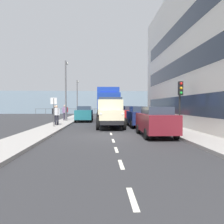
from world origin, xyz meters
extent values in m
plane|color=#2D2D30|center=(0.00, -11.35, 0.00)|extent=(80.00, 80.00, 0.00)
cube|color=#9E9993|center=(-4.47, -11.35, 0.07)|extent=(2.00, 44.00, 0.15)
cube|color=#9E9993|center=(4.47, -11.35, 0.07)|extent=(2.00, 44.00, 0.15)
cube|color=silver|center=(0.00, 8.65, 0.00)|extent=(0.12, 1.10, 0.01)
cube|color=silver|center=(0.00, 6.19, 0.00)|extent=(0.12, 1.10, 0.01)
cube|color=silver|center=(0.00, 3.98, 0.00)|extent=(0.12, 1.10, 0.01)
cube|color=silver|center=(0.00, 1.69, 0.00)|extent=(0.12, 1.10, 0.01)
cube|color=silver|center=(0.00, -1.03, 0.00)|extent=(0.12, 1.10, 0.01)
cube|color=silver|center=(0.00, -3.63, 0.00)|extent=(0.12, 1.10, 0.01)
cube|color=silver|center=(0.00, -5.96, 0.00)|extent=(0.12, 1.10, 0.01)
cube|color=silver|center=(0.00, -8.25, 0.00)|extent=(0.12, 1.10, 0.01)
cube|color=silver|center=(0.00, -10.51, 0.00)|extent=(0.12, 1.10, 0.01)
cube|color=silver|center=(0.00, -13.32, 0.00)|extent=(0.12, 1.10, 0.01)
cube|color=silver|center=(0.00, -16.08, 0.00)|extent=(0.12, 1.10, 0.01)
cube|color=silver|center=(0.00, -18.32, 0.00)|extent=(0.12, 1.10, 0.01)
cube|color=silver|center=(0.00, -20.79, 0.00)|extent=(0.12, 1.10, 0.01)
cube|color=silver|center=(0.00, -23.69, 0.00)|extent=(0.12, 1.10, 0.01)
cube|color=silver|center=(0.00, -26.14, 0.00)|extent=(0.12, 1.10, 0.01)
cube|color=silver|center=(0.00, -28.43, 0.00)|extent=(0.12, 1.10, 0.01)
cube|color=silver|center=(0.00, -30.65, 0.00)|extent=(0.12, 1.10, 0.01)
cube|color=#2D3847|center=(-5.50, -4.36, 1.80)|extent=(0.08, 19.95, 1.40)
cube|color=#2D3847|center=(-5.50, -4.36, 4.80)|extent=(0.08, 19.95, 1.40)
cube|color=#2D3847|center=(-5.50, -4.36, 7.80)|extent=(0.08, 19.95, 1.40)
cube|color=gray|center=(0.00, -36.35, 2.50)|extent=(80.00, 0.80, 5.00)
cylinder|color=#4C5156|center=(-14.00, -32.75, 0.60)|extent=(0.08, 0.08, 1.20)
cylinder|color=#4C5156|center=(-12.00, -32.75, 0.60)|extent=(0.08, 0.08, 1.20)
cylinder|color=#4C5156|center=(-10.00, -32.75, 0.60)|extent=(0.08, 0.08, 1.20)
cylinder|color=#4C5156|center=(-8.00, -32.75, 0.60)|extent=(0.08, 0.08, 1.20)
cylinder|color=#4C5156|center=(-6.00, -32.75, 0.60)|extent=(0.08, 0.08, 1.20)
cylinder|color=#4C5156|center=(-4.00, -32.75, 0.60)|extent=(0.08, 0.08, 1.20)
cylinder|color=#4C5156|center=(-2.00, -32.75, 0.60)|extent=(0.08, 0.08, 1.20)
cylinder|color=#4C5156|center=(0.00, -32.75, 0.60)|extent=(0.08, 0.08, 1.20)
cylinder|color=#4C5156|center=(2.00, -32.75, 0.60)|extent=(0.08, 0.08, 1.20)
cylinder|color=#4C5156|center=(4.00, -32.75, 0.60)|extent=(0.08, 0.08, 1.20)
cylinder|color=#4C5156|center=(6.00, -32.75, 0.60)|extent=(0.08, 0.08, 1.20)
cylinder|color=#4C5156|center=(8.00, -32.75, 0.60)|extent=(0.08, 0.08, 1.20)
cylinder|color=#4C5156|center=(10.00, -32.75, 0.60)|extent=(0.08, 0.08, 1.20)
cylinder|color=#4C5156|center=(12.00, -32.75, 0.60)|extent=(0.08, 0.08, 1.20)
cylinder|color=#4C5156|center=(14.00, -32.75, 0.60)|extent=(0.08, 0.08, 1.20)
cube|color=#4C5156|center=(0.00, -32.75, 1.12)|extent=(28.00, 0.08, 0.08)
cube|color=black|center=(-0.09, -4.92, 0.60)|extent=(1.64, 5.60, 0.30)
cube|color=beige|center=(-0.09, -3.07, 1.10)|extent=(1.72, 1.90, 0.70)
cube|color=silver|center=(-0.09, -2.17, 1.07)|extent=(1.16, 0.08, 0.56)
sphere|color=white|center=(-0.83, -2.17, 1.20)|extent=(0.20, 0.20, 0.20)
sphere|color=white|center=(0.64, -2.17, 1.20)|extent=(0.20, 0.20, 0.20)
cube|color=beige|center=(-0.09, -4.58, 1.67)|extent=(1.93, 1.34, 1.15)
cube|color=#2D3847|center=(-0.09, -4.58, 2.15)|extent=(1.78, 1.23, 0.56)
cube|color=#2D2319|center=(-0.09, -6.26, 0.83)|extent=(2.10, 2.80, 0.16)
cube|color=black|center=(-1.10, -6.26, 1.15)|extent=(0.08, 2.80, 0.56)
cube|color=black|center=(0.91, -6.26, 1.15)|extent=(0.08, 2.80, 0.56)
cylinder|color=black|center=(-1.06, -3.24, 0.45)|extent=(0.24, 0.90, 0.90)
cylinder|color=black|center=(0.87, -3.24, 0.45)|extent=(0.24, 0.90, 0.90)
cylinder|color=black|center=(-1.06, -6.46, 0.45)|extent=(0.24, 0.90, 0.90)
cylinder|color=black|center=(0.87, -6.46, 0.45)|extent=(0.24, 0.90, 0.90)
cube|color=#193899|center=(-0.16, -10.84, 1.82)|extent=(2.40, 2.21, 2.60)
cube|color=#2D3847|center=(-0.16, -10.84, 2.39)|extent=(2.20, 2.04, 0.80)
cube|color=#1933B2|center=(-0.16, -10.84, 3.22)|extent=(1.75, 0.20, 0.16)
cube|color=#193899|center=(-0.16, -14.83, 2.37)|extent=(2.50, 5.95, 3.00)
cube|color=black|center=(-0.16, -13.90, 0.70)|extent=(2.00, 8.07, 0.36)
cylinder|color=black|center=(-1.31, -10.92, 0.52)|extent=(0.28, 1.04, 1.04)
cylinder|color=black|center=(0.99, -10.92, 0.52)|extent=(0.28, 1.04, 1.04)
cylinder|color=black|center=(-1.31, -14.53, 0.52)|extent=(0.28, 1.04, 1.04)
cylinder|color=black|center=(0.99, -14.53, 0.52)|extent=(0.28, 1.04, 1.04)
cylinder|color=black|center=(-1.31, -16.66, 0.52)|extent=(0.28, 1.04, 1.04)
cylinder|color=black|center=(0.99, -16.66, 0.52)|extent=(0.28, 1.04, 1.04)
cube|color=maroon|center=(-2.52, 0.21, 0.80)|extent=(1.66, 4.13, 1.00)
cube|color=#2D3847|center=(-2.52, 0.41, 1.51)|extent=(1.36, 2.27, 0.42)
cylinder|color=black|center=(-1.73, -1.07, 0.30)|extent=(0.18, 0.60, 0.60)
cylinder|color=black|center=(-3.31, -1.07, 0.30)|extent=(0.18, 0.60, 0.60)
cylinder|color=black|center=(-1.73, 1.49, 0.30)|extent=(0.18, 0.60, 0.60)
cylinder|color=black|center=(-3.31, 1.49, 0.30)|extent=(0.18, 0.60, 0.60)
cube|color=navy|center=(-2.52, -5.46, 0.80)|extent=(1.66, 3.98, 1.00)
cube|color=#2D3847|center=(-2.52, -5.26, 1.51)|extent=(1.36, 2.19, 0.42)
cylinder|color=black|center=(-1.73, -6.69, 0.30)|extent=(0.18, 0.60, 0.60)
cylinder|color=black|center=(-3.30, -6.69, 0.30)|extent=(0.18, 0.60, 0.60)
cylinder|color=black|center=(-1.73, -4.22, 0.30)|extent=(0.18, 0.60, 0.60)
cylinder|color=black|center=(-3.30, -4.22, 0.30)|extent=(0.18, 0.60, 0.60)
cube|color=#B21E1E|center=(-2.52, -11.31, 0.80)|extent=(1.72, 4.50, 1.00)
cube|color=#2D3847|center=(-2.52, -11.11, 1.51)|extent=(1.41, 2.47, 0.42)
cylinder|color=black|center=(-1.70, -12.70, 0.30)|extent=(0.18, 0.60, 0.60)
cylinder|color=black|center=(-3.34, -12.70, 0.30)|extent=(0.18, 0.60, 0.60)
cylinder|color=black|center=(-1.70, -9.91, 0.30)|extent=(0.18, 0.60, 0.60)
cylinder|color=black|center=(-3.34, -9.91, 0.30)|extent=(0.18, 0.60, 0.60)
cube|color=black|center=(-2.52, -16.99, 0.80)|extent=(1.84, 3.95, 1.00)
cube|color=#2D3847|center=(-2.52, -16.79, 1.51)|extent=(1.51, 2.17, 0.42)
cylinder|color=black|center=(-1.64, -18.21, 0.30)|extent=(0.18, 0.60, 0.60)
cylinder|color=black|center=(-3.39, -18.21, 0.30)|extent=(0.18, 0.60, 0.60)
cylinder|color=black|center=(-1.64, -15.77, 0.30)|extent=(0.18, 0.60, 0.60)
cylinder|color=black|center=(-3.39, -15.77, 0.30)|extent=(0.18, 0.60, 0.60)
cube|color=#1E6670|center=(2.52, -11.81, 0.80)|extent=(1.75, 4.08, 1.00)
cube|color=#2D3847|center=(2.52, -12.01, 1.51)|extent=(1.43, 2.24, 0.42)
cylinder|color=black|center=(1.69, -10.55, 0.30)|extent=(0.18, 0.60, 0.60)
cylinder|color=black|center=(3.35, -10.55, 0.30)|extent=(0.18, 0.60, 0.60)
cylinder|color=black|center=(1.69, -13.07, 0.30)|extent=(0.18, 0.60, 0.60)
cylinder|color=black|center=(3.35, -13.07, 0.30)|extent=(0.18, 0.60, 0.60)
cylinder|color=black|center=(4.33, -6.18, 0.55)|extent=(0.14, 0.14, 0.81)
cylinder|color=black|center=(4.51, -6.18, 0.55)|extent=(0.14, 0.14, 0.81)
cylinder|color=silver|center=(4.42, -6.18, 1.28)|extent=(0.34, 0.34, 0.64)
cylinder|color=silver|center=(4.20, -6.18, 1.25)|extent=(0.09, 0.09, 0.59)
cylinder|color=silver|center=(4.64, -6.18, 1.25)|extent=(0.09, 0.09, 0.59)
sphere|color=tan|center=(4.42, -6.18, 1.71)|extent=(0.22, 0.22, 0.22)
cylinder|color=black|center=(5.08, -8.96, 0.54)|extent=(0.14, 0.14, 0.79)
cylinder|color=black|center=(5.26, -8.96, 0.54)|extent=(0.14, 0.14, 0.79)
cylinder|color=black|center=(5.17, -8.96, 1.25)|extent=(0.34, 0.34, 0.62)
cylinder|color=black|center=(4.95, -8.96, 1.22)|extent=(0.09, 0.09, 0.57)
cylinder|color=black|center=(5.39, -8.96, 1.22)|extent=(0.09, 0.09, 0.57)
sphere|color=tan|center=(5.17, -8.96, 1.67)|extent=(0.21, 0.21, 0.21)
cylinder|color=#383342|center=(4.57, -11.71, 0.56)|extent=(0.14, 0.14, 0.83)
cylinder|color=#383342|center=(4.75, -11.71, 0.56)|extent=(0.14, 0.14, 0.83)
cylinder|color=gray|center=(4.66, -11.71, 1.30)|extent=(0.34, 0.34, 0.65)
cylinder|color=gray|center=(4.44, -11.71, 1.27)|extent=(0.09, 0.09, 0.60)
cylinder|color=gray|center=(4.88, -11.71, 1.27)|extent=(0.09, 0.09, 0.60)
sphere|color=tan|center=(4.66, -11.71, 1.74)|extent=(0.22, 0.22, 0.22)
cylinder|color=#383342|center=(4.80, -13.99, 0.56)|extent=(0.14, 0.14, 0.81)
cylinder|color=#383342|center=(4.98, -13.99, 0.56)|extent=(0.14, 0.14, 0.81)
cylinder|color=maroon|center=(4.89, -13.99, 1.28)|extent=(0.34, 0.34, 0.64)
cylinder|color=maroon|center=(4.67, -13.99, 1.25)|extent=(0.09, 0.09, 0.59)
cylinder|color=maroon|center=(5.11, -13.99, 1.25)|extent=(0.09, 0.09, 0.59)
sphere|color=tan|center=(4.89, -13.99, 1.72)|extent=(0.22, 0.22, 0.22)
cylinder|color=black|center=(-4.53, -1.49, 1.75)|extent=(0.12, 0.12, 3.20)
cube|color=black|center=(-4.53, -1.35, 2.90)|extent=(0.28, 0.24, 0.90)
sphere|color=red|center=(-4.53, -1.23, 3.20)|extent=(0.18, 0.18, 0.18)
sphere|color=orange|center=(-4.53, -1.23, 2.90)|extent=(0.18, 0.18, 0.18)
sphere|color=green|center=(-4.53, -1.23, 2.60)|extent=(0.18, 0.18, 0.18)
cylinder|color=#59595B|center=(4.47, -11.40, 3.39)|extent=(0.16, 0.16, 6.48)
cylinder|color=#59595B|center=(4.47, -11.85, 6.53)|extent=(0.10, 0.90, 0.10)
sphere|color=silver|center=(4.47, -12.30, 6.48)|extent=(0.32, 0.32, 0.32)
cylinder|color=#59595B|center=(4.55, -23.22, 3.02)|extent=(0.16, 0.16, 5.73)
cylinder|color=#59595B|center=(4.55, -23.67, 5.78)|extent=(0.10, 0.90, 0.10)
sphere|color=silver|center=(4.55, -24.12, 5.73)|extent=(0.32, 0.32, 0.32)
cylinder|color=#4C4C4C|center=(4.32, -4.62, 1.25)|extent=(0.07, 0.07, 2.20)
cube|color=silver|center=(4.32, -4.62, 2.15)|extent=(0.50, 0.04, 0.50)
camera|label=1|loc=(0.59, 12.81, 1.78)|focal=35.48mm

